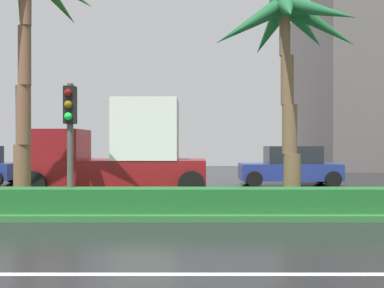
{
  "coord_description": "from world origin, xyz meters",
  "views": [
    {
      "loc": [
        5.12,
        -4.22,
        1.91
      ],
      "look_at": [
        5.18,
        12.44,
        1.82
      ],
      "focal_mm": 40.54,
      "sensor_mm": 36.0,
      "label": 1
    }
  ],
  "objects": [
    {
      "name": "palm_tree_centre_left",
      "position": [
        0.41,
        8.01,
        5.86
      ],
      "size": [
        4.19,
        4.06,
        7.28
      ],
      "color": "brown",
      "rests_on": "median_strip"
    },
    {
      "name": "car_in_traffic_third",
      "position": [
        9.43,
        14.78,
        0.83
      ],
      "size": [
        4.3,
        2.02,
        1.72
      ],
      "rotation": [
        0.0,
        0.0,
        3.14
      ],
      "color": "navy",
      "rests_on": "ground_plane"
    },
    {
      "name": "palm_tree_centre",
      "position": [
        7.83,
        8.19,
        5.03
      ],
      "size": [
        4.28,
        4.45,
        6.19
      ],
      "color": "brown",
      "rests_on": "median_strip"
    },
    {
      "name": "ground_plane",
      "position": [
        0.0,
        9.0,
        -0.05
      ],
      "size": [
        90.0,
        42.0,
        0.1
      ],
      "primitive_type": "cube",
      "color": "black"
    },
    {
      "name": "median_strip",
      "position": [
        0.0,
        8.0,
        0.07
      ],
      "size": [
        85.5,
        4.0,
        0.15
      ],
      "primitive_type": "cube",
      "color": "#2D6B33",
      "rests_on": "ground_plane"
    },
    {
      "name": "traffic_signal_median_right",
      "position": [
        2.01,
        6.83,
        2.39
      ],
      "size": [
        0.28,
        0.43,
        3.25
      ],
      "color": "#4C4C47",
      "rests_on": "median_strip"
    },
    {
      "name": "box_truck_lead",
      "position": [
        2.48,
        11.7,
        1.55
      ],
      "size": [
        6.4,
        2.64,
        3.46
      ],
      "rotation": [
        0.0,
        0.0,
        3.14
      ],
      "color": "maroon",
      "rests_on": "ground_plane"
    }
  ]
}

